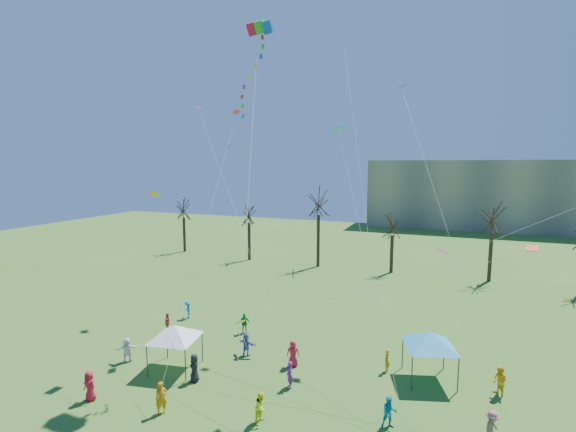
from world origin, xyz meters
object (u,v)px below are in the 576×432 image
at_px(canopy_tent_white, 175,332).
at_px(canopy_tent_blue, 430,340).
at_px(distant_building, 512,195).
at_px(big_box_kite, 251,94).

relative_size(canopy_tent_white, canopy_tent_blue, 1.00).
xyz_separation_m(distant_building, canopy_tent_white, (-30.46, -77.01, -4.85)).
xyz_separation_m(canopy_tent_white, canopy_tent_blue, (16.24, 4.86, 0.08)).
xyz_separation_m(distant_building, big_box_kite, (-26.71, -72.61, 11.36)).
distance_m(big_box_kite, canopy_tent_blue, 20.40).
height_order(distant_building, canopy_tent_white, distant_building).
bearing_deg(canopy_tent_white, distant_building, 68.42).
bearing_deg(distant_building, canopy_tent_white, -111.58).
distance_m(big_box_kite, canopy_tent_white, 17.21).
xyz_separation_m(distant_building, canopy_tent_blue, (-14.23, -72.15, -4.77)).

